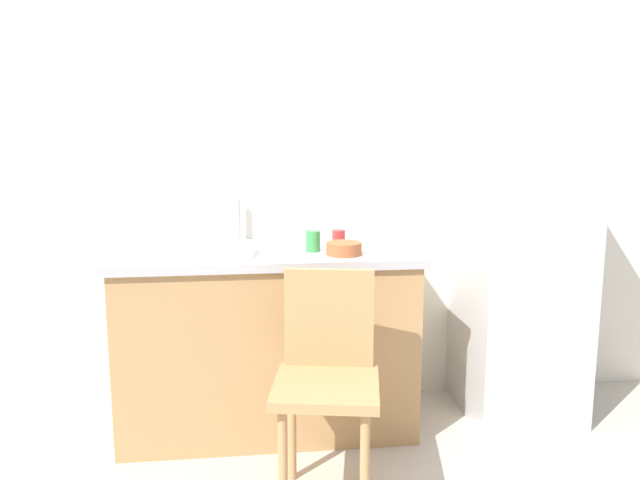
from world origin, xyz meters
The scene contains 11 objects.
back_wall centered at (0.00, 1.00, 1.23)m, with size 4.80×0.10×2.45m, color silver.
cabinet_base centered at (-0.21, 0.65, 0.42)m, with size 1.36×0.60×0.84m, color tan.
countertop centered at (-0.21, 0.65, 0.86)m, with size 1.40×0.64×0.04m, color #B7B7BC.
faucet centered at (-0.34, 0.90, 0.99)m, with size 0.02×0.02×0.22m, color #B7B7BC.
refrigerator centered at (1.06, 0.66, 0.70)m, with size 0.54×0.57×1.39m, color silver.
chair centered at (0.00, 0.02, 0.50)m, with size 0.47×0.47×0.89m.
dish_tray centered at (-0.41, 0.56, 0.90)m, with size 0.28×0.20×0.05m, color white.
terracotta_bowl centered at (0.14, 0.49, 0.90)m, with size 0.16×0.16×0.06m, color #B25B33.
cup_green centered at (0.01, 0.59, 0.92)m, with size 0.07×0.07×0.10m, color green.
cup_white centered at (0.32, 0.70, 0.92)m, with size 0.07×0.07×0.09m, color white.
cup_red centered at (0.14, 0.68, 0.92)m, with size 0.06×0.06×0.08m, color red.
Camera 1 is at (-0.32, -2.36, 1.46)m, focal length 36.55 mm.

